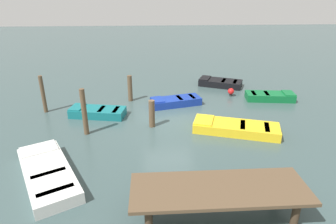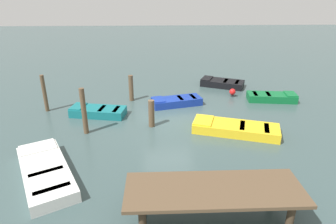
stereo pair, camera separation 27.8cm
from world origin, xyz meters
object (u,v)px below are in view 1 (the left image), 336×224
object	(u,v)px
mooring_piling_center	(43,94)
mooring_piling_mid_right	(130,88)
dock_segment	(219,191)
mooring_piling_far_left	(152,114)
rowboat_teal	(97,112)
marker_buoy	(231,92)
rowboat_black	(220,83)
rowboat_blue	(176,101)
rowboat_green	(270,96)
rowboat_white	(47,173)
mooring_piling_far_right	(84,112)
rowboat_yellow	(235,127)

from	to	relation	value
mooring_piling_center	mooring_piling_mid_right	world-z (taller)	mooring_piling_center
dock_segment	mooring_piling_far_left	size ratio (longest dim) A/B	3.74
rowboat_teal	marker_buoy	world-z (taller)	marker_buoy
rowboat_black	mooring_piling_far_left	bearing A→B (deg)	76.41
rowboat_black	mooring_piling_center	distance (m)	10.61
rowboat_blue	mooring_piling_far_left	xyz separation A→B (m)	(1.30, 2.60, 0.42)
rowboat_green	rowboat_white	bearing A→B (deg)	-139.06
dock_segment	rowboat_blue	size ratio (longest dim) A/B	1.68
rowboat_blue	rowboat_green	distance (m)	5.44
rowboat_black	mooring_piling_far_right	bearing A→B (deg)	65.09
rowboat_yellow	rowboat_blue	size ratio (longest dim) A/B	1.37
rowboat_white	rowboat_teal	world-z (taller)	same
rowboat_black	mooring_piling_mid_right	world-z (taller)	mooring_piling_mid_right
rowboat_teal	rowboat_green	bearing A→B (deg)	-159.32
rowboat_black	rowboat_teal	size ratio (longest dim) A/B	1.04
rowboat_yellow	mooring_piling_mid_right	bearing A→B (deg)	-23.38
rowboat_black	mooring_piling_center	size ratio (longest dim) A/B	1.53
rowboat_white	mooring_piling_far_left	size ratio (longest dim) A/B	3.08
rowboat_blue	mooring_piling_far_right	world-z (taller)	mooring_piling_far_right
rowboat_white	mooring_piling_far_left	world-z (taller)	mooring_piling_far_left
rowboat_yellow	marker_buoy	xyz separation A→B (m)	(-1.03, -4.61, 0.07)
rowboat_black	mooring_piling_mid_right	xyz separation A→B (m)	(5.66, 2.39, 0.51)
rowboat_teal	marker_buoy	distance (m)	7.75
rowboat_yellow	rowboat_teal	world-z (taller)	same
dock_segment	rowboat_yellow	xyz separation A→B (m)	(-1.90, -5.01, -0.61)
mooring_piling_far_right	mooring_piling_far_left	distance (m)	2.93
rowboat_yellow	rowboat_teal	bearing A→B (deg)	-0.99
rowboat_white	rowboat_green	xyz separation A→B (m)	(-10.22, -6.82, 0.00)
rowboat_yellow	mooring_piling_far_left	bearing A→B (deg)	5.46
dock_segment	rowboat_black	bearing A→B (deg)	-103.44
rowboat_white	mooring_piling_far_right	distance (m)	3.36
mooring_piling_mid_right	mooring_piling_far_right	world-z (taller)	mooring_piling_far_right
rowboat_yellow	mooring_piling_mid_right	world-z (taller)	mooring_piling_mid_right
rowboat_black	rowboat_blue	bearing A→B (deg)	69.35
rowboat_yellow	rowboat_white	size ratio (longest dim) A/B	0.99
rowboat_white	mooring_piling_center	distance (m)	6.17
rowboat_white	rowboat_blue	bearing A→B (deg)	-65.20
dock_segment	mooring_piling_center	size ratio (longest dim) A/B	2.48
dock_segment	rowboat_yellow	distance (m)	5.40
mooring_piling_center	rowboat_yellow	bearing A→B (deg)	162.52
rowboat_teal	mooring_piling_far_left	distance (m)	3.04
rowboat_teal	mooring_piling_center	size ratio (longest dim) A/B	1.47
rowboat_yellow	marker_buoy	world-z (taller)	marker_buoy
mooring_piling_mid_right	rowboat_green	bearing A→B (deg)	177.44
dock_segment	mooring_piling_mid_right	world-z (taller)	mooring_piling_mid_right
rowboat_blue	rowboat_teal	distance (m)	4.18
mooring_piling_far_right	mooring_piling_far_left	size ratio (longest dim) A/B	1.62
rowboat_black	mooring_piling_far_left	xyz separation A→B (m)	(4.48, 5.80, 0.42)
rowboat_yellow	marker_buoy	size ratio (longest dim) A/B	8.03
rowboat_blue	mooring_piling_mid_right	world-z (taller)	mooring_piling_mid_right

